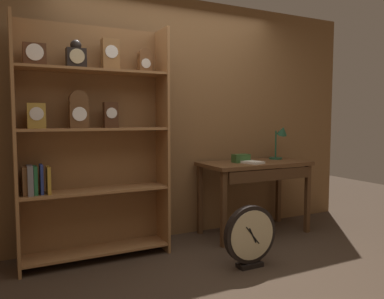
# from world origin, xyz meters

# --- Properties ---
(ground_plane) EXTENTS (10.00, 10.00, 0.00)m
(ground_plane) POSITION_xyz_m (0.00, 0.00, 0.00)
(ground_plane) COLOR #3D2D21
(back_wood_panel) EXTENTS (4.80, 0.05, 2.60)m
(back_wood_panel) POSITION_xyz_m (0.00, 1.34, 1.30)
(back_wood_panel) COLOR brown
(back_wood_panel) RESTS_ON ground
(bookshelf) EXTENTS (1.34, 0.32, 2.15)m
(bookshelf) POSITION_xyz_m (-0.94, 1.00, 1.12)
(bookshelf) COLOR #9E6B3D
(bookshelf) RESTS_ON ground
(workbench) EXTENTS (1.22, 0.61, 0.81)m
(workbench) POSITION_xyz_m (0.87, 0.95, 0.71)
(workbench) COLOR brown
(workbench) RESTS_ON ground
(desk_lamp) EXTENTS (0.22, 0.22, 0.41)m
(desk_lamp) POSITION_xyz_m (1.31, 1.06, 1.06)
(desk_lamp) COLOR #1E472D
(desk_lamp) RESTS_ON workbench
(toolbox_small) EXTENTS (0.19, 0.10, 0.09)m
(toolbox_small) POSITION_xyz_m (0.70, 1.00, 0.86)
(toolbox_small) COLOR #2D5123
(toolbox_small) RESTS_ON workbench
(open_repair_manual) EXTENTS (0.21, 0.25, 0.02)m
(open_repair_manual) POSITION_xyz_m (0.77, 0.87, 0.83)
(open_repair_manual) COLOR silver
(open_repair_manual) RESTS_ON workbench
(round_clock_large) EXTENTS (0.51, 0.11, 0.55)m
(round_clock_large) POSITION_xyz_m (0.25, 0.17, 0.28)
(round_clock_large) COLOR black
(round_clock_large) RESTS_ON ground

